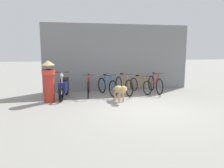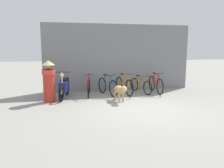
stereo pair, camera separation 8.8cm
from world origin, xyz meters
name	(u,v)px [view 2 (the right image)]	position (x,y,z in m)	size (l,w,h in m)	color
ground_plane	(143,109)	(0.00, 0.00, 0.00)	(60.00, 60.00, 0.00)	gray
shop_wall_back	(119,58)	(0.00, 3.55, 1.55)	(7.00, 0.20, 3.11)	slate
bicycle_0	(89,86)	(-1.54, 2.57, 0.39)	(0.46, 1.78, 0.93)	black
bicycle_1	(108,86)	(-0.73, 2.50, 0.37)	(0.63, 1.61, 0.91)	black
bicycle_2	(124,86)	(0.00, 2.52, 0.38)	(0.46, 1.77, 0.93)	black
bicycle_3	(141,85)	(0.80, 2.62, 0.34)	(0.55, 1.63, 0.81)	black
bicycle_4	(156,84)	(1.48, 2.51, 0.38)	(0.46, 1.68, 0.93)	black
motorcycle	(64,87)	(-2.56, 2.23, 0.44)	(0.58, 1.76, 1.11)	black
stray_dog	(120,90)	(-0.50, 1.23, 0.44)	(0.43, 1.16, 0.65)	tan
person_in_robes	(49,80)	(-3.10, 1.71, 0.82)	(0.59, 0.59, 1.55)	#B72D23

